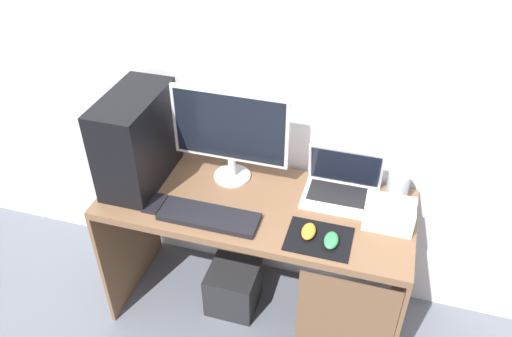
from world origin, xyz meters
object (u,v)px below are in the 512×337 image
projector (389,214)px  keyboard (209,217)px  monitor (230,133)px  mouse_left (309,231)px  subwoofer (233,288)px  pc_tower (137,139)px  speaker (397,187)px  mouse_right (331,240)px  cell_phone (155,203)px  laptop (342,187)px

projector → keyboard: (-0.71, -0.18, -0.04)m
monitor → projector: (0.71, -0.11, -0.19)m
mouse_left → subwoofer: size_ratio=0.39×
pc_tower → mouse_left: bearing=-11.0°
monitor → speaker: size_ratio=3.61×
monitor → mouse_right: size_ratio=5.44×
keyboard → mouse_left: 0.42m
cell_phone → mouse_left: bearing=-0.1°
keyboard → laptop: bearing=31.6°
keyboard → mouse_right: bearing=-0.6°
laptop → mouse_right: size_ratio=3.36×
monitor → subwoofer: 0.86m
mouse_right → projector: bearing=42.2°
laptop → cell_phone: laptop is taller
projector → cell_phone: projector is taller
speaker → keyboard: speaker is taller
cell_phone → monitor: bearing=46.1°
speaker → cell_phone: 1.05m
monitor → speaker: bearing=3.8°
pc_tower → mouse_right: bearing=-11.4°
projector → mouse_right: 0.28m
speaker → mouse_right: bearing=-122.9°
monitor → speaker: monitor is taller
pc_tower → mouse_left: (0.81, -0.16, -0.19)m
cell_phone → laptop: bearing=20.8°
speaker → projector: 0.16m
projector → keyboard: bearing=-165.9°
laptop → keyboard: bearing=-148.4°
pc_tower → mouse_right: pc_tower is taller
projector → subwoofer: bearing=-178.1°
monitor → cell_phone: monitor is taller
monitor → projector: bearing=-8.9°
monitor → mouse_left: bearing=-33.1°
projector → mouse_right: size_ratio=2.08×
speaker → pc_tower: bearing=-171.8°
monitor → subwoofer: monitor is taller
monitor → laptop: 0.54m
laptop → subwoofer: laptop is taller
cell_phone → subwoofer: size_ratio=0.53×
laptop → mouse_right: laptop is taller
projector → laptop: bearing=148.4°
laptop → cell_phone: size_ratio=2.48×
cell_phone → speaker: bearing=17.8°
laptop → subwoofer: 0.81m
mouse_right → keyboard: bearing=179.4°
speaker → projector: speaker is taller
keyboard → cell_phone: bearing=175.4°
mouse_right → subwoofer: size_ratio=0.39×
laptop → keyboard: 0.59m
pc_tower → keyboard: size_ratio=1.02×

